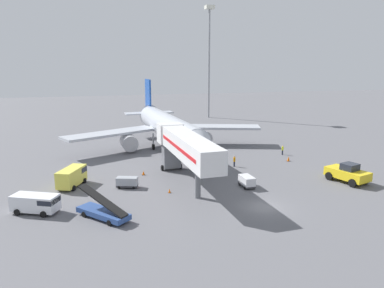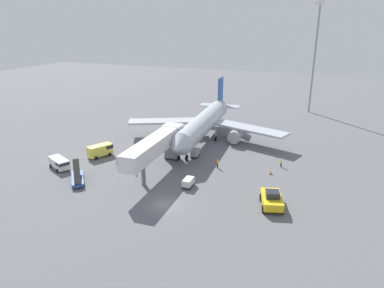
% 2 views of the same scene
% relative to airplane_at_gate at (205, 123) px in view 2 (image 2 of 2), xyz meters
% --- Properties ---
extents(ground_plane, '(300.00, 300.00, 0.00)m').
position_rel_airplane_at_gate_xyz_m(ground_plane, '(4.93, -30.20, -4.26)').
color(ground_plane, slate).
extents(airplane_at_gate, '(37.38, 38.85, 12.19)m').
position_rel_airplane_at_gate_xyz_m(airplane_at_gate, '(0.00, 0.00, 0.00)').
color(airplane_at_gate, '#B7BCC6').
rests_on(airplane_at_gate, ground).
extents(jet_bridge, '(4.13, 19.82, 6.89)m').
position_rel_airplane_at_gate_xyz_m(jet_bridge, '(-1.64, -19.86, 0.88)').
color(jet_bridge, silver).
rests_on(jet_bridge, ground).
extents(pushback_tug, '(4.26, 6.06, 2.60)m').
position_rel_airplane_at_gate_xyz_m(pushback_tug, '(19.63, -24.96, -3.04)').
color(pushback_tug, yellow).
rests_on(pushback_tug, ground).
extents(belt_loader_truck, '(5.48, 5.93, 3.03)m').
position_rel_airplane_at_gate_xyz_m(belt_loader_truck, '(-12.37, -28.75, -3.51)').
color(belt_loader_truck, '#2D4C8E').
rests_on(belt_loader_truck, ground).
extents(service_van_mid_left, '(5.25, 3.89, 1.97)m').
position_rel_airplane_at_gate_xyz_m(service_van_mid_left, '(-19.14, -25.42, -3.13)').
color(service_van_mid_left, white).
rests_on(service_van_mid_left, ground).
extents(service_van_far_center, '(3.82, 5.29, 2.40)m').
position_rel_airplane_at_gate_xyz_m(service_van_far_center, '(-15.88, -17.23, -2.91)').
color(service_van_far_center, '#E5DB4C').
rests_on(service_van_far_center, ground).
extents(baggage_cart_outer_right, '(1.46, 2.56, 1.45)m').
position_rel_airplane_at_gate_xyz_m(baggage_cart_outer_right, '(5.77, -23.46, -3.46)').
color(baggage_cart_outer_right, '#38383D').
rests_on(baggage_cart_outer_right, ground).
extents(baggage_cart_rear_left, '(2.90, 1.96, 1.38)m').
position_rel_airplane_at_gate_xyz_m(baggage_cart_rear_left, '(-9.11, -19.72, -3.49)').
color(baggage_cart_rear_left, '#38383D').
rests_on(baggage_cart_rear_left, ground).
extents(baggage_cart_near_left, '(1.56, 2.50, 1.52)m').
position_rel_airplane_at_gate_xyz_m(baggage_cart_near_left, '(1.80, -10.32, -3.42)').
color(baggage_cart_near_left, '#38383D').
rests_on(baggage_cart_near_left, ground).
extents(ground_crew_worker_foreground, '(0.38, 0.38, 1.71)m').
position_rel_airplane_at_gate_xyz_m(ground_crew_worker_foreground, '(7.73, -14.06, -3.36)').
color(ground_crew_worker_foreground, '#1E2333').
rests_on(ground_crew_worker_foreground, ground).
extents(ground_crew_worker_midground, '(0.44, 0.44, 1.67)m').
position_rel_airplane_at_gate_xyz_m(ground_crew_worker_midground, '(18.60, -9.13, -3.38)').
color(ground_crew_worker_midground, '#1E2333').
rests_on(ground_crew_worker_midground, ground).
extents(safety_cone_alpha, '(0.42, 0.42, 0.65)m').
position_rel_airplane_at_gate_xyz_m(safety_cone_alpha, '(-6.37, -14.80, -3.94)').
color(safety_cone_alpha, black).
rests_on(safety_cone_alpha, ground).
extents(safety_cone_bravo, '(0.35, 0.35, 0.53)m').
position_rel_airplane_at_gate_xyz_m(safety_cone_bravo, '(-4.26, -23.01, -4.00)').
color(safety_cone_bravo, black).
rests_on(safety_cone_bravo, ground).
extents(safety_cone_charlie, '(0.51, 0.51, 0.77)m').
position_rel_airplane_at_gate_xyz_m(safety_cone_charlie, '(17.43, -13.28, -3.88)').
color(safety_cone_charlie, black).
rests_on(safety_cone_charlie, ground).
extents(apron_light_mast, '(2.40, 2.40, 31.09)m').
position_rel_airplane_at_gate_xyz_m(apron_light_mast, '(19.69, 37.19, 16.67)').
color(apron_light_mast, '#93969B').
rests_on(apron_light_mast, ground).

